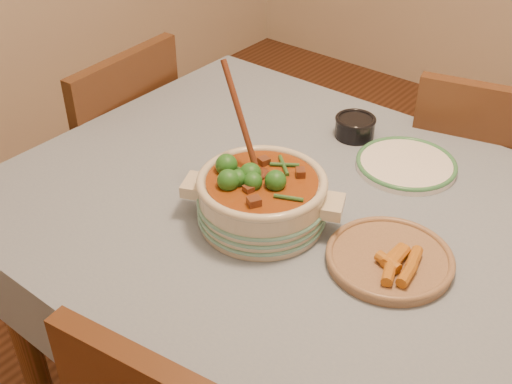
{
  "coord_description": "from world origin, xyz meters",
  "views": [
    {
      "loc": [
        0.49,
        -0.96,
        1.61
      ],
      "look_at": [
        -0.19,
        -0.12,
        0.85
      ],
      "focal_mm": 45.0,
      "sensor_mm": 36.0,
      "label": 1
    }
  ],
  "objects_px": {
    "white_plate": "(406,164)",
    "chair_far": "(482,195)",
    "fried_plate": "(390,257)",
    "chair_left": "(112,159)",
    "stew_casserole": "(262,195)",
    "condiment_bowl": "(355,126)",
    "dining_table": "(357,268)"
  },
  "relations": [
    {
      "from": "white_plate",
      "to": "fried_plate",
      "type": "distance_m",
      "value": 0.36
    },
    {
      "from": "chair_far",
      "to": "white_plate",
      "type": "bearing_deg",
      "value": 61.98
    },
    {
      "from": "dining_table",
      "to": "fried_plate",
      "type": "xyz_separation_m",
      "value": [
        0.09,
        -0.04,
        0.11
      ]
    },
    {
      "from": "fried_plate",
      "to": "chair_left",
      "type": "bearing_deg",
      "value": 171.46
    },
    {
      "from": "white_plate",
      "to": "chair_left",
      "type": "relative_size",
      "value": 0.33
    },
    {
      "from": "dining_table",
      "to": "chair_far",
      "type": "height_order",
      "value": "chair_far"
    },
    {
      "from": "white_plate",
      "to": "stew_casserole",
      "type": "bearing_deg",
      "value": -110.28
    },
    {
      "from": "dining_table",
      "to": "condiment_bowl",
      "type": "relative_size",
      "value": 15.7
    },
    {
      "from": "stew_casserole",
      "to": "chair_left",
      "type": "distance_m",
      "value": 0.87
    },
    {
      "from": "condiment_bowl",
      "to": "fried_plate",
      "type": "distance_m",
      "value": 0.5
    },
    {
      "from": "condiment_bowl",
      "to": "white_plate",
      "type": "bearing_deg",
      "value": -16.54
    },
    {
      "from": "condiment_bowl",
      "to": "chair_left",
      "type": "bearing_deg",
      "value": -163.1
    },
    {
      "from": "stew_casserole",
      "to": "fried_plate",
      "type": "xyz_separation_m",
      "value": [
        0.28,
        0.05,
        -0.05
      ]
    },
    {
      "from": "dining_table",
      "to": "chair_left",
      "type": "relative_size",
      "value": 1.9
    },
    {
      "from": "fried_plate",
      "to": "chair_far",
      "type": "relative_size",
      "value": 0.28
    },
    {
      "from": "stew_casserole",
      "to": "chair_left",
      "type": "bearing_deg",
      "value": 164.9
    },
    {
      "from": "stew_casserole",
      "to": "condiment_bowl",
      "type": "bearing_deg",
      "value": 94.83
    },
    {
      "from": "dining_table",
      "to": "chair_left",
      "type": "height_order",
      "value": "chair_left"
    },
    {
      "from": "chair_left",
      "to": "stew_casserole",
      "type": "bearing_deg",
      "value": 70.82
    },
    {
      "from": "condiment_bowl",
      "to": "fried_plate",
      "type": "height_order",
      "value": "condiment_bowl"
    },
    {
      "from": "stew_casserole",
      "to": "condiment_bowl",
      "type": "distance_m",
      "value": 0.44
    },
    {
      "from": "white_plate",
      "to": "chair_far",
      "type": "height_order",
      "value": "chair_far"
    },
    {
      "from": "chair_left",
      "to": "chair_far",
      "type": "bearing_deg",
      "value": 113.99
    },
    {
      "from": "condiment_bowl",
      "to": "chair_far",
      "type": "bearing_deg",
      "value": 49.44
    },
    {
      "from": "white_plate",
      "to": "dining_table",
      "type": "bearing_deg",
      "value": -80.03
    },
    {
      "from": "fried_plate",
      "to": "chair_left",
      "type": "distance_m",
      "value": 1.11
    },
    {
      "from": "condiment_bowl",
      "to": "stew_casserole",
      "type": "bearing_deg",
      "value": -85.17
    },
    {
      "from": "dining_table",
      "to": "condiment_bowl",
      "type": "xyz_separation_m",
      "value": [
        -0.23,
        0.34,
        0.12
      ]
    },
    {
      "from": "dining_table",
      "to": "fried_plate",
      "type": "bearing_deg",
      "value": -25.64
    },
    {
      "from": "condiment_bowl",
      "to": "chair_far",
      "type": "relative_size",
      "value": 0.12
    },
    {
      "from": "fried_plate",
      "to": "dining_table",
      "type": "bearing_deg",
      "value": 154.36
    },
    {
      "from": "white_plate",
      "to": "condiment_bowl",
      "type": "distance_m",
      "value": 0.19
    }
  ]
}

